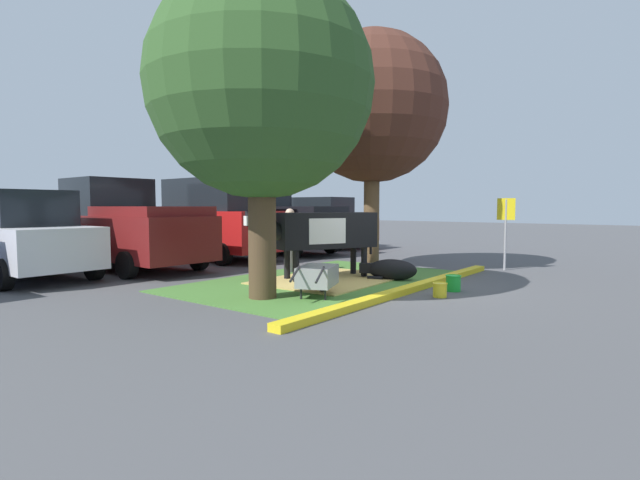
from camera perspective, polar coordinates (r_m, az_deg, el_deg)
The scene contains 18 objects.
ground_plane at distance 10.17m, azimuth 8.61°, elevation -5.40°, with size 80.00×80.00×0.00m, color #4C4C4F.
grass_island at distance 10.65m, azimuth 0.43°, elevation -4.87°, with size 6.59×4.00×0.02m, color #477A33.
curb_yellow at distance 9.51m, azimuth 10.84°, elevation -5.72°, with size 7.79×0.24×0.12m, color yellow.
hay_bedding at distance 10.68m, azimuth 1.28°, elevation -4.76°, with size 3.20×2.40×0.04m, color tan.
shade_tree_left at distance 8.79m, azimuth -7.10°, elevation 17.78°, with size 3.97×3.97×5.76m.
shade_tree_right at distance 12.76m, azimuth 6.29°, elevation 15.41°, with size 3.85×3.85×6.13m.
cow_holstein at distance 10.72m, azimuth 0.24°, elevation 1.09°, with size 2.96×1.73×1.56m.
calf_lying at distance 10.80m, azimuth 8.48°, elevation -3.56°, with size 0.81×1.33×0.48m.
person_handler at distance 11.92m, azimuth -3.63°, elevation 0.20°, with size 0.53×0.34×1.61m.
wheelbarrow at distance 8.69m, azimuth -0.27°, elevation -4.38°, with size 1.58×1.03×0.63m.
parking_sign at distance 13.21m, azimuth 21.39°, elevation 2.30°, with size 0.15×0.44×1.87m.
bucket_yellow at distance 9.02m, azimuth 14.18°, elevation -5.79°, with size 0.27×0.27×0.27m.
bucket_green at distance 9.71m, azimuth 15.69°, elevation -4.96°, with size 0.31×0.31×0.32m.
hatchback_white at distance 12.84m, azimuth -31.98°, elevation 0.42°, with size 2.07×4.43×2.02m.
pickup_truck_maroon at distance 13.76m, azimuth -22.39°, elevation 1.48°, with size 2.28×5.43×2.42m.
suv_dark_grey at distance 15.31m, azimuth -12.52°, elevation 2.50°, with size 2.17×4.63×2.52m.
pickup_truck_black at distance 17.17m, azimuth -5.61°, elevation 2.22°, with size 2.28×5.43×2.42m.
sedan_red at distance 19.28m, azimuth 0.14°, elevation 2.05°, with size 2.07×4.43×2.02m.
Camera 1 is at (-8.77, -4.87, 1.67)m, focal length 26.68 mm.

